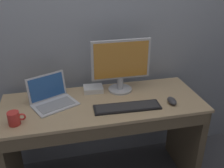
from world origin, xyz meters
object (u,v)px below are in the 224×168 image
(wired_keyboard, at_px, (127,107))
(external_monitor, at_px, (121,65))
(coffee_mug, at_px, (14,118))
(external_drive_box, at_px, (93,89))
(computer_mouse, at_px, (172,101))
(laptop_silver, at_px, (52,97))

(wired_keyboard, bearing_deg, external_monitor, 85.67)
(external_monitor, xyz_separation_m, coffee_mug, (-0.77, -0.30, -0.18))
(external_monitor, height_order, external_drive_box, external_monitor)
(computer_mouse, bearing_deg, wired_keyboard, 179.49)
(external_monitor, bearing_deg, wired_keyboard, -94.33)
(laptop_silver, xyz_separation_m, computer_mouse, (0.86, -0.20, -0.03))
(external_monitor, height_order, computer_mouse, external_monitor)
(external_drive_box, relative_size, coffee_mug, 1.35)
(external_monitor, distance_m, computer_mouse, 0.47)
(computer_mouse, distance_m, coffee_mug, 1.09)
(external_monitor, distance_m, wired_keyboard, 0.35)
(wired_keyboard, bearing_deg, laptop_silver, 159.59)
(laptop_silver, bearing_deg, external_drive_box, 19.98)
(computer_mouse, distance_m, external_drive_box, 0.62)
(laptop_silver, distance_m, coffee_mug, 0.33)
(laptop_silver, xyz_separation_m, external_drive_box, (0.33, 0.12, -0.03))
(laptop_silver, relative_size, wired_keyboard, 0.77)
(external_monitor, bearing_deg, coffee_mug, -158.64)
(external_monitor, bearing_deg, laptop_silver, -171.84)
(external_drive_box, xyz_separation_m, coffee_mug, (-0.56, -0.34, 0.02))
(laptop_silver, relative_size, coffee_mug, 3.29)
(external_monitor, height_order, coffee_mug, external_monitor)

